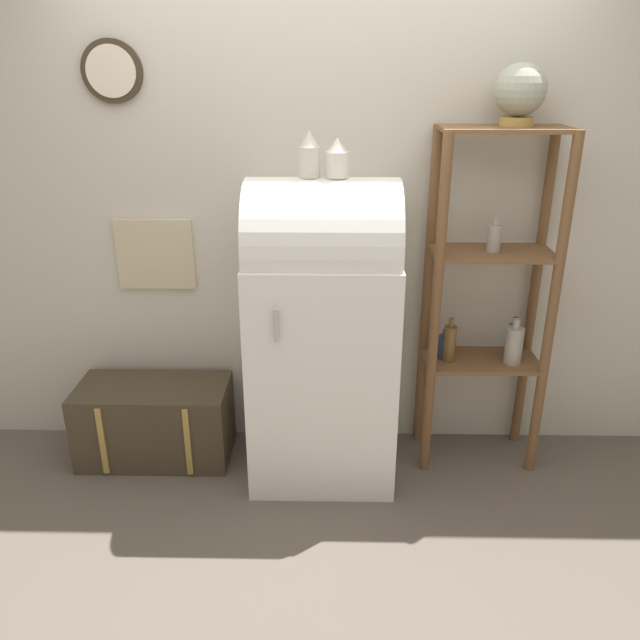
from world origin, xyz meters
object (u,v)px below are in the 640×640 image
at_px(refrigerator, 322,329).
at_px(vase_left, 309,156).
at_px(globe, 520,92).
at_px(suitcase_trunk, 155,421).
at_px(vase_center, 337,159).

xyz_separation_m(refrigerator, vase_left, (-0.06, 0.01, 0.83)).
distance_m(globe, vase_left, 0.98).
height_order(refrigerator, suitcase_trunk, refrigerator).
xyz_separation_m(globe, vase_center, (-0.82, -0.15, -0.28)).
relative_size(refrigerator, suitcase_trunk, 1.91).
bearing_deg(vase_center, vase_left, 175.39).
distance_m(globe, vase_center, 0.87).
height_order(suitcase_trunk, vase_left, vase_left).
xyz_separation_m(refrigerator, vase_center, (0.06, 0.00, 0.82)).
bearing_deg(vase_center, suitcase_trunk, 175.88).
bearing_deg(suitcase_trunk, vase_left, -4.05).
height_order(suitcase_trunk, vase_center, vase_center).
xyz_separation_m(globe, vase_left, (-0.94, -0.14, -0.26)).
relative_size(refrigerator, vase_center, 8.75).
bearing_deg(vase_left, refrigerator, -13.89).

